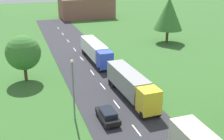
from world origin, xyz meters
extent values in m
cube|color=#2B2B30|center=(0.00, 24.50, 0.03)|extent=(10.00, 140.00, 0.06)
cube|color=white|center=(0.00, 25.42, 0.07)|extent=(0.16, 2.40, 0.01)
cube|color=white|center=(0.00, 32.00, 0.07)|extent=(0.16, 2.40, 0.01)
cube|color=white|center=(0.00, 38.13, 0.07)|extent=(0.16, 2.40, 0.01)
cube|color=white|center=(0.00, 44.14, 0.07)|extent=(0.16, 2.40, 0.01)
cube|color=white|center=(0.00, 51.92, 0.07)|extent=(0.16, 2.40, 0.01)
cube|color=white|center=(0.00, 58.41, 0.07)|extent=(0.16, 2.40, 0.01)
cube|color=white|center=(0.00, 65.95, 0.07)|extent=(0.16, 2.40, 0.01)
cube|color=white|center=(0.00, 73.40, 0.07)|extent=(0.16, 2.40, 0.01)
cube|color=white|center=(0.00, 81.13, 0.07)|extent=(0.16, 2.40, 0.01)
cube|color=yellow|center=(2.64, 27.99, 2.06)|extent=(2.50, 2.33, 3.01)
cube|color=black|center=(2.66, 26.92, 2.60)|extent=(2.10, 0.16, 1.32)
cube|color=gray|center=(2.46, 34.38, 2.21)|extent=(2.77, 9.89, 2.70)
cube|color=black|center=(2.46, 34.38, 0.66)|extent=(1.15, 9.35, 0.24)
cylinder|color=black|center=(3.70, 27.45, 0.56)|extent=(0.38, 1.01, 1.00)
cylinder|color=black|center=(1.60, 27.39, 0.56)|extent=(0.38, 1.01, 1.00)
cylinder|color=black|center=(3.43, 37.35, 0.56)|extent=(0.38, 1.01, 1.00)
cylinder|color=black|center=(1.33, 37.30, 0.56)|extent=(0.38, 1.01, 1.00)
cylinder|color=black|center=(3.40, 38.53, 0.56)|extent=(0.38, 1.01, 1.00)
cylinder|color=black|center=(1.30, 38.48, 0.56)|extent=(0.38, 1.01, 1.00)
cube|color=blue|center=(2.34, 44.39, 1.98)|extent=(2.47, 2.32, 2.85)
cube|color=black|center=(2.36, 43.31, 2.50)|extent=(2.10, 0.13, 1.25)
cube|color=white|center=(2.26, 51.14, 2.17)|extent=(2.63, 10.53, 2.62)
cube|color=black|center=(2.26, 51.14, 0.66)|extent=(1.02, 9.98, 0.24)
cylinder|color=black|center=(3.40, 43.83, 0.56)|extent=(0.36, 1.00, 1.00)
cylinder|color=black|center=(1.30, 43.81, 0.56)|extent=(0.36, 1.00, 1.00)
cylinder|color=black|center=(3.28, 54.30, 0.56)|extent=(0.36, 1.00, 1.00)
cylinder|color=black|center=(1.18, 54.27, 0.56)|extent=(0.36, 1.00, 1.00)
cylinder|color=black|center=(3.26, 55.56, 0.56)|extent=(0.36, 1.00, 1.00)
cylinder|color=black|center=(1.16, 55.53, 0.56)|extent=(0.36, 1.00, 1.00)
cube|color=black|center=(-2.39, 28.43, 0.68)|extent=(1.88, 4.25, 0.60)
cube|color=black|center=(-2.39, 28.22, 1.27)|extent=(1.57, 2.38, 0.57)
cylinder|color=black|center=(-3.22, 29.86, 0.38)|extent=(0.23, 0.64, 0.64)
cylinder|color=black|center=(-1.58, 29.88, 0.38)|extent=(0.23, 0.64, 0.64)
cylinder|color=black|center=(-3.20, 26.99, 0.38)|extent=(0.23, 0.64, 0.64)
cylinder|color=black|center=(-1.56, 27.00, 0.38)|extent=(0.23, 0.64, 0.64)
cylinder|color=slate|center=(-5.94, 30.14, 3.59)|extent=(0.18, 0.18, 7.17)
sphere|color=silver|center=(-5.94, 30.14, 7.29)|extent=(0.36, 0.36, 0.36)
cylinder|color=#513823|center=(21.58, 57.43, 1.53)|extent=(0.62, 0.62, 3.07)
cone|color=#38702D|center=(21.58, 57.43, 6.68)|extent=(6.58, 6.58, 7.23)
cylinder|color=#513823|center=(-10.73, 44.33, 1.29)|extent=(0.50, 0.50, 2.58)
sphere|color=#38702D|center=(-10.73, 44.33, 4.59)|extent=(5.34, 5.34, 5.34)
cube|color=brown|center=(11.86, 95.20, 3.24)|extent=(17.42, 10.32, 6.48)
camera|label=1|loc=(-11.34, 0.72, 17.47)|focal=45.60mm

